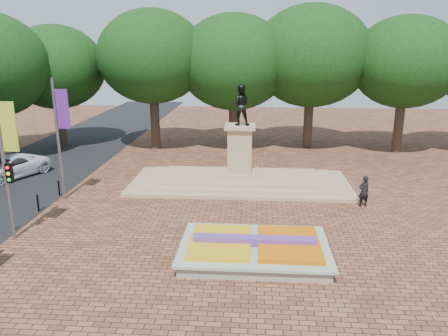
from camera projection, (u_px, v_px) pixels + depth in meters
name	position (u px, v px, depth m)	size (l,w,h in m)	color
ground	(233.00, 236.00, 20.65)	(90.00, 90.00, 0.00)	brown
flower_bed	(255.00, 249.00, 18.56)	(6.30, 4.30, 0.91)	gray
monument	(240.00, 171.00, 28.09)	(14.00, 6.00, 6.40)	tan
tree_row_back	(273.00, 71.00, 35.96)	(44.80, 8.80, 10.43)	#39281F
banner_poles	(2.00, 160.00, 19.05)	(0.88, 11.17, 7.00)	slate
van	(9.00, 167.00, 29.53)	(2.47, 5.36, 1.49)	silver
pedestrian	(364.00, 191.00, 24.24)	(0.65, 0.43, 1.79)	black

